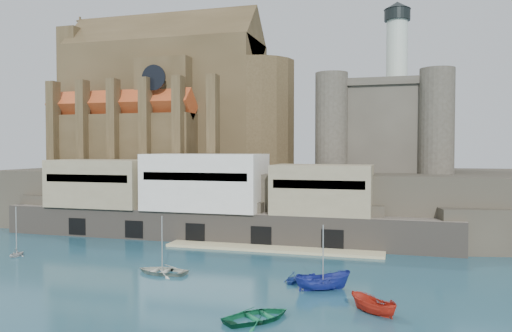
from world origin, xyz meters
The scene contains 11 objects.
ground centered at (0.00, 0.00, 0.00)m, with size 300.00×300.00×0.00m, color navy.
promontory centered at (-0.19, 39.37, 4.92)m, with size 100.00×36.00×10.00m.
quay centered at (-10.19, 23.07, 6.07)m, with size 70.00×12.00×13.05m.
church centered at (-24.13, 41.85, 22.13)m, with size 47.00×25.93×30.51m.
castle_keep centered at (16.08, 41.08, 18.31)m, with size 21.20×21.20×29.30m.
boat_2 centered at (11.50, 0.61, 0.00)m, with size 2.11×2.16×5.60m, color navy.
boat_3 centered at (7.70, -9.39, 0.00)m, with size 4.21×1.22×5.89m, color #156C44.
boat_4 centered at (-28.58, 4.95, 0.00)m, with size 2.27×1.39×2.64m, color beige.
boat_5 centered at (16.54, -5.11, 0.00)m, with size 1.73×1.78×4.61m, color #B62817.
boat_6 centered at (-6.60, 2.17, 0.00)m, with size 4.17×1.21×5.84m, color beige.
boat_7 centered at (8.10, 2.40, 0.00)m, with size 2.40×1.46×2.78m, color navy.
Camera 1 is at (18.54, -47.62, 13.83)m, focal length 35.00 mm.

